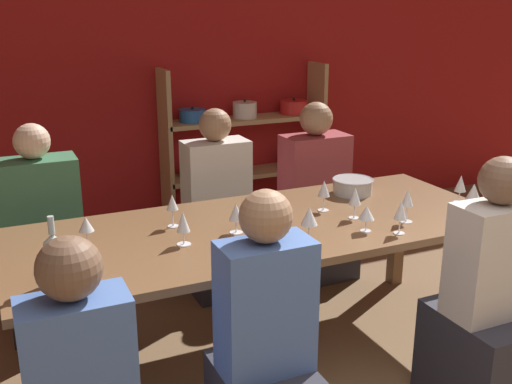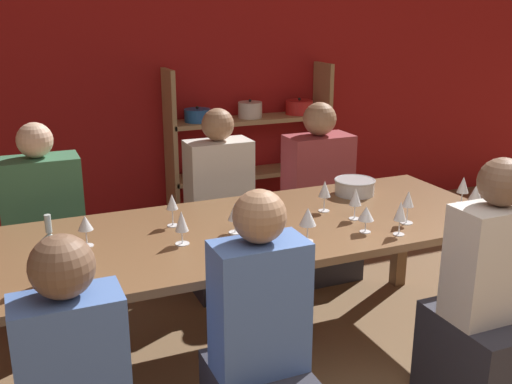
% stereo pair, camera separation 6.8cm
% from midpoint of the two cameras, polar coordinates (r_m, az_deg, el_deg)
% --- Properties ---
extents(wall_back_red, '(8.80, 0.06, 2.70)m').
position_cam_midpoint_polar(wall_back_red, '(4.94, -10.06, 11.23)').
color(wall_back_red, '#A31919').
rests_on(wall_back_red, ground_plane).
extents(shelf_unit, '(1.41, 0.30, 1.39)m').
position_cam_midpoint_polar(shelf_unit, '(5.11, -1.36, 2.72)').
color(shelf_unit, tan).
rests_on(shelf_unit, ground_plane).
extents(dining_table, '(2.58, 1.02, 0.76)m').
position_cam_midpoint_polar(dining_table, '(3.14, 0.14, -4.44)').
color(dining_table, brown).
rests_on(dining_table, ground_plane).
extents(mixing_bowl, '(0.25, 0.25, 0.09)m').
position_cam_midpoint_polar(mixing_bowl, '(3.66, 8.66, 0.62)').
color(mixing_bowl, '#B7BABC').
rests_on(mixing_bowl, dining_table).
extents(wine_bottle_green, '(0.08, 0.08, 0.30)m').
position_cam_midpoint_polar(wine_bottle_green, '(2.56, -19.36, -5.99)').
color(wine_bottle_green, '#B2C6C1').
rests_on(wine_bottle_green, dining_table).
extents(wine_glass_white_a, '(0.07, 0.07, 0.16)m').
position_cam_midpoint_polar(wine_glass_white_a, '(3.62, 18.40, 0.69)').
color(wine_glass_white_a, white).
rests_on(wine_glass_white_a, dining_table).
extents(wine_glass_empty_a, '(0.08, 0.08, 0.16)m').
position_cam_midpoint_polar(wine_glass_empty_a, '(3.47, 19.48, -0.05)').
color(wine_glass_empty_a, white).
rests_on(wine_glass_empty_a, dining_table).
extents(wine_glass_white_b, '(0.06, 0.06, 0.17)m').
position_cam_midpoint_polar(wine_glass_white_b, '(3.03, 13.00, -1.78)').
color(wine_glass_white_b, white).
rests_on(wine_glass_white_b, dining_table).
extents(wine_glass_empty_b, '(0.07, 0.07, 0.15)m').
position_cam_midpoint_polar(wine_glass_empty_b, '(2.91, -16.52, -3.04)').
color(wine_glass_empty_b, white).
rests_on(wine_glass_empty_b, dining_table).
extents(wine_glass_empty_c, '(0.07, 0.07, 0.15)m').
position_cam_midpoint_polar(wine_glass_empty_c, '(2.97, -2.57, -1.98)').
color(wine_glass_empty_c, white).
rests_on(wine_glass_empty_c, dining_table).
extents(wine_glass_red_a, '(0.07, 0.07, 0.18)m').
position_cam_midpoint_polar(wine_glass_red_a, '(3.21, 13.66, -0.69)').
color(wine_glass_red_a, white).
rests_on(wine_glass_red_a, dining_table).
extents(wine_glass_white_c, '(0.07, 0.07, 0.17)m').
position_cam_midpoint_polar(wine_glass_white_c, '(3.31, 5.91, 0.23)').
color(wine_glass_white_c, white).
rests_on(wine_glass_white_c, dining_table).
extents(wine_glass_red_b, '(0.07, 0.07, 0.17)m').
position_cam_midpoint_polar(wine_glass_red_b, '(2.85, -7.64, -2.95)').
color(wine_glass_red_b, white).
rests_on(wine_glass_red_b, dining_table).
extents(wine_glass_empty_d, '(0.08, 0.08, 0.17)m').
position_cam_midpoint_polar(wine_glass_empty_d, '(2.87, 4.42, -2.36)').
color(wine_glass_empty_d, white).
rests_on(wine_glass_empty_d, dining_table).
extents(wine_glass_empty_e, '(0.06, 0.06, 0.17)m').
position_cam_midpoint_polar(wine_glass_empty_e, '(3.08, -8.60, -1.09)').
color(wine_glass_empty_e, white).
rests_on(wine_glass_empty_e, dining_table).
extents(wine_glass_white_d, '(0.08, 0.08, 0.14)m').
position_cam_midpoint_polar(wine_glass_white_d, '(3.04, 9.86, -2.02)').
color(wine_glass_white_d, white).
rests_on(wine_glass_white_d, dining_table).
extents(wine_glass_red_c, '(0.07, 0.07, 0.17)m').
position_cam_midpoint_polar(wine_glass_red_c, '(3.21, 8.81, -0.48)').
color(wine_glass_red_c, white).
rests_on(wine_glass_red_c, dining_table).
extents(person_near_a, '(0.39, 0.49, 1.23)m').
position_cam_midpoint_polar(person_near_a, '(3.01, 20.41, -11.38)').
color(person_near_a, '#2D2D38').
rests_on(person_near_a, ground_plane).
extents(person_far_a, '(0.42, 0.53, 1.23)m').
position_cam_midpoint_polar(person_far_a, '(4.02, -4.21, -3.13)').
color(person_far_a, '#2D2D38').
rests_on(person_far_a, ground_plane).
extents(person_near_b, '(0.35, 0.44, 1.22)m').
position_cam_midpoint_polar(person_near_b, '(2.44, 0.04, -17.28)').
color(person_near_b, '#2D2D38').
rests_on(person_near_b, ground_plane).
extents(person_far_b, '(0.46, 0.57, 1.23)m').
position_cam_midpoint_polar(person_far_b, '(4.28, 5.04, -1.90)').
color(person_far_b, '#2D2D38').
rests_on(person_far_b, ground_plane).
extents(person_far_c, '(0.46, 0.57, 1.22)m').
position_cam_midpoint_polar(person_far_c, '(3.80, -19.99, -5.52)').
color(person_far_c, '#2D2D38').
rests_on(person_far_c, ground_plane).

